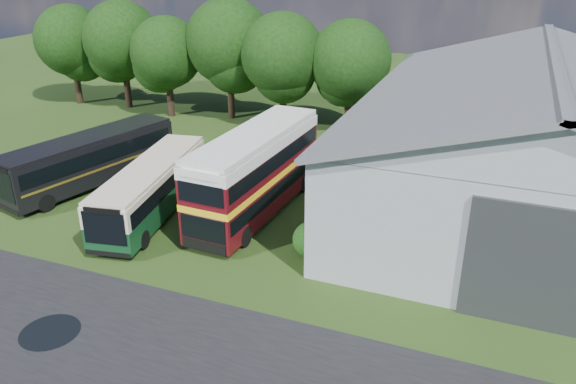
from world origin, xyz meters
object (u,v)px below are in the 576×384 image
at_px(bus_green_single, 152,188).
at_px(bus_maroon_double, 256,173).
at_px(storage_shed, 541,131).
at_px(bus_dark_single, 90,159).

xyz_separation_m(bus_green_single, bus_maroon_double, (5.00, 2.22, 0.76)).
bearing_deg(bus_green_single, bus_maroon_double, 13.75).
bearing_deg(bus_green_single, storage_shed, 15.67).
relative_size(storage_shed, bus_green_single, 2.38).
distance_m(storage_shed, bus_maroon_double, 15.32).
relative_size(bus_green_single, bus_maroon_double, 0.98).
bearing_deg(bus_dark_single, bus_maroon_double, 14.49).
bearing_deg(storage_shed, bus_dark_single, -164.24).
bearing_deg(bus_maroon_double, bus_dark_single, -176.69).
relative_size(bus_maroon_double, bus_dark_single, 0.95).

